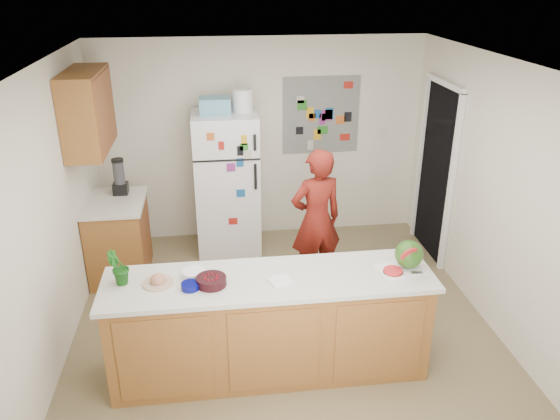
{
  "coord_description": "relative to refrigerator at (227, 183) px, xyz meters",
  "views": [
    {
      "loc": [
        -0.6,
        -4.28,
        3.19
      ],
      "look_at": [
        -0.02,
        0.2,
        1.2
      ],
      "focal_mm": 35.0,
      "sensor_mm": 36.0,
      "label": 1
    }
  ],
  "objects": [
    {
      "name": "floor",
      "position": [
        0.45,
        -1.88,
        -0.86
      ],
      "size": [
        4.0,
        4.5,
        0.02
      ],
      "primitive_type": "cube",
      "color": "brown",
      "rests_on": "ground"
    },
    {
      "name": "wall_back",
      "position": [
        0.45,
        0.38,
        0.4
      ],
      "size": [
        4.0,
        0.02,
        2.5
      ],
      "primitive_type": "cube",
      "color": "beige",
      "rests_on": "ground"
    },
    {
      "name": "wall_left",
      "position": [
        -1.56,
        -1.88,
        0.4
      ],
      "size": [
        0.02,
        4.5,
        2.5
      ],
      "primitive_type": "cube",
      "color": "beige",
      "rests_on": "ground"
    },
    {
      "name": "wall_right",
      "position": [
        2.46,
        -1.88,
        0.4
      ],
      "size": [
        0.02,
        4.5,
        2.5
      ],
      "primitive_type": "cube",
      "color": "beige",
      "rests_on": "ground"
    },
    {
      "name": "ceiling",
      "position": [
        0.45,
        -1.88,
        1.66
      ],
      "size": [
        4.0,
        4.5,
        0.02
      ],
      "primitive_type": "cube",
      "color": "white",
      "rests_on": "wall_back"
    },
    {
      "name": "doorway",
      "position": [
        2.44,
        -0.43,
        0.17
      ],
      "size": [
        0.03,
        0.85,
        2.04
      ],
      "primitive_type": "cube",
      "color": "black",
      "rests_on": "ground"
    },
    {
      "name": "peninsula_base",
      "position": [
        0.25,
        -2.38,
        -0.41
      ],
      "size": [
        2.6,
        0.62,
        0.88
      ],
      "primitive_type": "cube",
      "color": "brown",
      "rests_on": "floor"
    },
    {
      "name": "peninsula_top",
      "position": [
        0.25,
        -2.38,
        0.05
      ],
      "size": [
        2.68,
        0.7,
        0.04
      ],
      "primitive_type": "cube",
      "color": "silver",
      "rests_on": "peninsula_base"
    },
    {
      "name": "side_counter_base",
      "position": [
        -1.24,
        -0.53,
        -0.42
      ],
      "size": [
        0.6,
        0.8,
        0.86
      ],
      "primitive_type": "cube",
      "color": "brown",
      "rests_on": "floor"
    },
    {
      "name": "side_counter_top",
      "position": [
        -1.24,
        -0.53,
        0.03
      ],
      "size": [
        0.64,
        0.84,
        0.04
      ],
      "primitive_type": "cube",
      "color": "silver",
      "rests_on": "side_counter_base"
    },
    {
      "name": "upper_cabinets",
      "position": [
        -1.37,
        -0.58,
        1.05
      ],
      "size": [
        0.35,
        1.0,
        0.8
      ],
      "primitive_type": "cube",
      "color": "brown",
      "rests_on": "wall_left"
    },
    {
      "name": "refrigerator",
      "position": [
        0.0,
        0.0,
        0.0
      ],
      "size": [
        0.75,
        0.7,
        1.7
      ],
      "primitive_type": "cube",
      "color": "silver",
      "rests_on": "floor"
    },
    {
      "name": "fridge_top_bin",
      "position": [
        -0.1,
        0.0,
        0.94
      ],
      "size": [
        0.35,
        0.28,
        0.18
      ],
      "primitive_type": "cube",
      "color": "#5999B2",
      "rests_on": "refrigerator"
    },
    {
      "name": "photo_collage",
      "position": [
        1.2,
        0.36,
        0.7
      ],
      "size": [
        0.95,
        0.01,
        0.95
      ],
      "primitive_type": "cube",
      "color": "slate",
      "rests_on": "wall_back"
    },
    {
      "name": "person",
      "position": [
        0.89,
        -1.05,
        -0.07
      ],
      "size": [
        0.64,
        0.49,
        1.56
      ],
      "primitive_type": "imported",
      "rotation": [
        0.0,
        0.0,
        3.37
      ],
      "color": "maroon",
      "rests_on": "floor"
    },
    {
      "name": "blender_appliance",
      "position": [
        -1.19,
        -0.31,
        0.24
      ],
      "size": [
        0.12,
        0.12,
        0.38
      ],
      "primitive_type": "cylinder",
      "color": "black",
      "rests_on": "side_counter_top"
    },
    {
      "name": "cutting_board",
      "position": [
        1.35,
        -2.39,
        0.08
      ],
      "size": [
        0.41,
        0.35,
        0.01
      ],
      "primitive_type": "cube",
      "rotation": [
        0.0,
        0.0,
        0.23
      ],
      "color": "silver",
      "rests_on": "peninsula_top"
    },
    {
      "name": "watermelon",
      "position": [
        1.41,
        -2.37,
        0.2
      ],
      "size": [
        0.23,
        0.23,
        0.23
      ],
      "primitive_type": "sphere",
      "color": "#2F601A",
      "rests_on": "cutting_board"
    },
    {
      "name": "watermelon_slice",
      "position": [
        1.26,
        -2.44,
        0.09
      ],
      "size": [
        0.15,
        0.15,
        0.02
      ],
      "primitive_type": "cylinder",
      "color": "red",
      "rests_on": "cutting_board"
    },
    {
      "name": "cherry_bowl",
      "position": [
        -0.21,
        -2.43,
        0.11
      ],
      "size": [
        0.31,
        0.31,
        0.07
      ],
      "primitive_type": "cylinder",
      "rotation": [
        0.0,
        0.0,
        0.38
      ],
      "color": "black",
      "rests_on": "peninsula_top"
    },
    {
      "name": "white_bowl",
      "position": [
        -0.35,
        -2.29,
        0.1
      ],
      "size": [
        0.21,
        0.21,
        0.06
      ],
      "primitive_type": "cylinder",
      "rotation": [
        0.0,
        0.0,
        -0.19
      ],
      "color": "silver",
      "rests_on": "peninsula_top"
    },
    {
      "name": "cobalt_bowl",
      "position": [
        -0.38,
        -2.47,
        0.1
      ],
      "size": [
        0.18,
        0.18,
        0.05
      ],
      "primitive_type": "cylinder",
      "rotation": [
        0.0,
        0.0,
        0.34
      ],
      "color": "#040757",
      "rests_on": "peninsula_top"
    },
    {
      "name": "plate",
      "position": [
        -0.63,
        -2.36,
        0.08
      ],
      "size": [
        0.31,
        0.31,
        0.02
      ],
      "primitive_type": "cylinder",
      "rotation": [
        0.0,
        0.0,
        0.33
      ],
      "color": "#BEAA90",
      "rests_on": "peninsula_top"
    },
    {
      "name": "paper_towel",
      "position": [
        0.33,
        -2.45,
        0.08
      ],
      "size": [
        0.21,
        0.2,
        0.02
      ],
      "primitive_type": "cube",
      "rotation": [
        0.0,
        0.0,
        0.33
      ],
      "color": "white",
      "rests_on": "peninsula_top"
    },
    {
      "name": "keys",
      "position": [
        1.45,
        -2.47,
        0.08
      ],
      "size": [
        0.09,
        0.05,
        0.01
      ],
      "primitive_type": "cube",
      "rotation": [
        0.0,
        0.0,
        -0.07
      ],
      "color": "gray",
      "rests_on": "peninsula_top"
    },
    {
      "name": "potted_plant",
      "position": [
        -0.93,
        -2.33,
        0.22
      ],
      "size": [
        0.21,
        0.21,
        0.3
      ],
      "primitive_type": "imported",
      "rotation": [
        0.0,
        0.0,
        3.81
      ],
      "color": "#123F14",
      "rests_on": "peninsula_top"
    }
  ]
}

